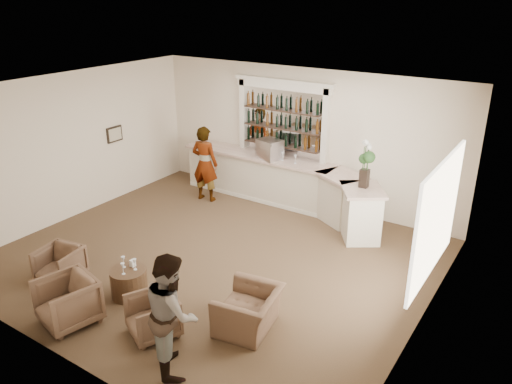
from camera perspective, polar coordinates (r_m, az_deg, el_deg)
ground at (r=10.02m, az=-4.71°, el=-7.51°), size 8.00×8.00×0.00m
room_shell at (r=9.55m, az=-1.76°, el=6.29°), size 8.04×7.02×3.32m
bar_counter at (r=12.11m, az=3.27°, el=0.95°), size 5.72×1.80×1.14m
back_bar_alcove at (r=12.17m, az=3.03°, el=8.28°), size 2.64×0.25×3.00m
cocktail_table at (r=9.02m, az=-14.30°, el=-10.00°), size 0.63×0.63×0.50m
sommelier at (r=12.40m, az=-5.86°, el=3.23°), size 0.75×0.54×1.90m
guest at (r=7.04m, az=-9.58°, el=-13.44°), size 1.09×1.08×1.78m
armchair_left at (r=9.80m, az=-21.52°, el=-7.69°), size 0.81×0.83×0.65m
armchair_center at (r=8.58m, az=-20.73°, el=-11.62°), size 1.00×1.02×0.77m
armchair_right at (r=7.99m, az=-11.73°, el=-13.72°), size 0.95×0.96×0.66m
armchair_far at (r=7.96m, az=-0.85°, el=-13.37°), size 1.04×1.14×0.65m
espresso_machine at (r=12.04m, az=1.59°, el=4.91°), size 0.65×0.59×0.48m
flower_vase at (r=10.40m, az=12.43°, el=3.51°), size 0.27×0.27×1.02m
wine_glass_bar_left at (r=11.96m, az=3.05°, el=4.10°), size 0.07×0.07×0.21m
wine_glass_bar_right at (r=11.77m, az=4.51°, el=3.76°), size 0.07×0.07×0.21m
wine_glass_tbl_a at (r=8.94m, az=-14.90°, el=-7.74°), size 0.07×0.07×0.21m
wine_glass_tbl_b at (r=8.82m, az=-13.69°, el=-8.04°), size 0.07×0.07×0.21m
wine_glass_tbl_c at (r=8.74m, az=-14.96°, el=-8.47°), size 0.07×0.07×0.21m
napkin_holder at (r=8.96m, az=-13.92°, el=-7.90°), size 0.08×0.08×0.12m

